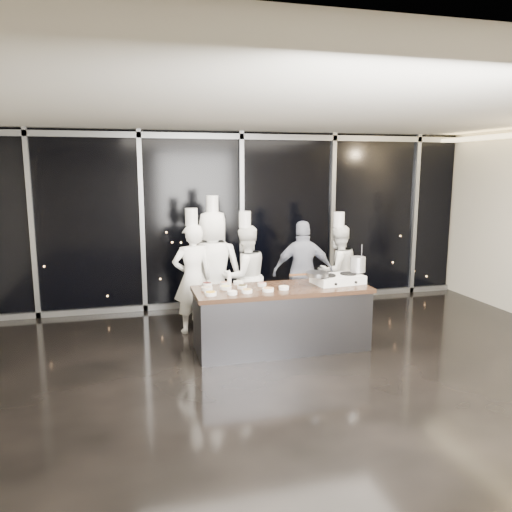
% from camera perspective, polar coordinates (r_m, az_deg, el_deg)
% --- Properties ---
extents(ground, '(9.00, 9.00, 0.00)m').
position_cam_1_polar(ground, '(6.45, 5.38, -13.22)').
color(ground, black).
rests_on(ground, ground).
extents(room_shell, '(9.02, 7.02, 3.21)m').
position_cam_1_polar(room_shell, '(6.00, 7.32, 7.11)').
color(room_shell, beige).
rests_on(room_shell, ground).
extents(window_wall, '(8.90, 0.11, 3.20)m').
position_cam_1_polar(window_wall, '(9.28, -1.69, 4.17)').
color(window_wall, black).
rests_on(window_wall, ground).
extents(demo_counter, '(2.46, 0.86, 0.90)m').
position_cam_1_polar(demo_counter, '(7.10, 2.95, -7.11)').
color(demo_counter, '#37373C').
rests_on(demo_counter, ground).
extents(stove, '(0.75, 0.51, 0.14)m').
position_cam_1_polar(stove, '(7.30, 9.33, -2.60)').
color(stove, white).
rests_on(stove, demo_counter).
extents(frying_pan, '(0.59, 0.37, 0.05)m').
position_cam_1_polar(frying_pan, '(7.09, 6.92, -2.06)').
color(frying_pan, slate).
rests_on(frying_pan, stove).
extents(stock_pot, '(0.25, 0.25, 0.22)m').
position_cam_1_polar(stock_pot, '(7.45, 11.56, -0.94)').
color(stock_pot, silver).
rests_on(stock_pot, stove).
extents(prep_bowls, '(1.18, 0.70, 0.05)m').
position_cam_1_polar(prep_bowls, '(6.84, -2.24, -3.65)').
color(prep_bowls, white).
rests_on(prep_bowls, demo_counter).
extents(squeeze_bottle, '(0.06, 0.06, 0.22)m').
position_cam_1_polar(squeeze_bottle, '(7.11, -3.08, -2.48)').
color(squeeze_bottle, white).
rests_on(squeeze_bottle, demo_counter).
extents(chef_far_left, '(0.66, 0.47, 1.94)m').
position_cam_1_polar(chef_far_left, '(7.78, -7.25, -2.43)').
color(chef_far_left, white).
rests_on(chef_far_left, ground).
extents(chef_left, '(1.07, 0.88, 2.12)m').
position_cam_1_polar(chef_left, '(8.03, -4.91, -1.42)').
color(chef_left, white).
rests_on(chef_left, ground).
extents(chef_center, '(0.94, 0.82, 1.87)m').
position_cam_1_polar(chef_center, '(8.03, -1.26, -2.28)').
color(chef_center, white).
rests_on(chef_center, ground).
extents(guest, '(1.06, 0.61, 1.70)m').
position_cam_1_polar(guest, '(8.26, 5.42, -1.84)').
color(guest, '#161F3D').
rests_on(guest, ground).
extents(chef_right, '(0.88, 0.75, 1.81)m').
position_cam_1_polar(chef_right, '(8.72, 9.29, -1.62)').
color(chef_right, white).
rests_on(chef_right, ground).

